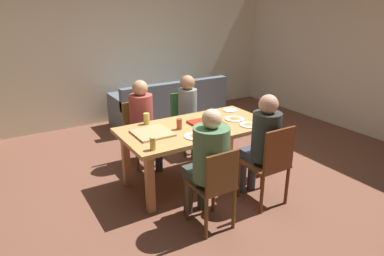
{
  "coord_description": "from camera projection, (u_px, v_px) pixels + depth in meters",
  "views": [
    {
      "loc": [
        -2.08,
        -3.32,
        2.16
      ],
      "look_at": [
        0.0,
        0.1,
        0.69
      ],
      "focal_mm": 31.77,
      "sensor_mm": 36.0,
      "label": 1
    }
  ],
  "objects": [
    {
      "name": "ground_plane",
      "position": [
        196.0,
        180.0,
        4.42
      ],
      "size": [
        20.0,
        20.0,
        0.0
      ],
      "primitive_type": "plane",
      "color": "brown"
    },
    {
      "name": "back_wall",
      "position": [
        113.0,
        48.0,
        6.29
      ],
      "size": [
        6.85,
        0.12,
        2.77
      ],
      "primitive_type": "cube",
      "color": "silver",
      "rests_on": "ground"
    },
    {
      "name": "side_wall_right",
      "position": [
        327.0,
        47.0,
        6.31
      ],
      "size": [
        0.12,
        4.97,
        2.77
      ],
      "primitive_type": "cube",
      "color": "silver",
      "rests_on": "ground"
    },
    {
      "name": "dining_table",
      "position": [
        196.0,
        133.0,
        4.19
      ],
      "size": [
        1.86,
        0.96,
        0.74
      ],
      "color": "tan",
      "rests_on": "ground"
    },
    {
      "name": "chair_0",
      "position": [
        140.0,
        131.0,
        4.79
      ],
      "size": [
        0.41,
        0.45,
        0.86
      ],
      "color": "brown",
      "rests_on": "ground"
    },
    {
      "name": "person_0",
      "position": [
        143.0,
        117.0,
        4.59
      ],
      "size": [
        0.32,
        0.55,
        1.21
      ],
      "color": "#383946",
      "rests_on": "ground"
    },
    {
      "name": "chair_1",
      "position": [
        215.0,
        185.0,
        3.3
      ],
      "size": [
        0.38,
        0.41,
        0.88
      ],
      "color": "brown",
      "rests_on": "ground"
    },
    {
      "name": "person_1",
      "position": [
        208.0,
        158.0,
        3.32
      ],
      "size": [
        0.36,
        0.52,
        1.25
      ],
      "color": "#36423B",
      "rests_on": "ground"
    },
    {
      "name": "chair_2",
      "position": [
        270.0,
        162.0,
        3.7
      ],
      "size": [
        0.43,
        0.45,
        0.95
      ],
      "color": "#623016",
      "rests_on": "ground"
    },
    {
      "name": "person_2",
      "position": [
        263.0,
        140.0,
        3.75
      ],
      "size": [
        0.31,
        0.47,
        1.27
      ],
      "color": "#393F4E",
      "rests_on": "ground"
    },
    {
      "name": "chair_3",
      "position": [
        185.0,
        119.0,
        5.21
      ],
      "size": [
        0.38,
        0.42,
        0.88
      ],
      "color": "#376B35",
      "rests_on": "ground"
    },
    {
      "name": "person_3",
      "position": [
        190.0,
        109.0,
        5.01
      ],
      "size": [
        0.28,
        0.51,
        1.18
      ],
      "color": "#2E3346",
      "rests_on": "ground"
    },
    {
      "name": "pizza_box_0",
      "position": [
        152.0,
        133.0,
        3.91
      ],
      "size": [
        0.42,
        0.42,
        0.02
      ],
      "color": "tan",
      "rests_on": "dining_table"
    },
    {
      "name": "pizza_box_1",
      "position": [
        206.0,
        123.0,
        4.22
      ],
      "size": [
        0.37,
        0.37,
        0.03
      ],
      "color": "red",
      "rests_on": "dining_table"
    },
    {
      "name": "plate_0",
      "position": [
        235.0,
        119.0,
        4.4
      ],
      "size": [
        0.25,
        0.25,
        0.03
      ],
      "color": "white",
      "rests_on": "dining_table"
    },
    {
      "name": "plate_1",
      "position": [
        230.0,
        110.0,
        4.77
      ],
      "size": [
        0.21,
        0.21,
        0.01
      ],
      "color": "white",
      "rests_on": "dining_table"
    },
    {
      "name": "plate_2",
      "position": [
        195.0,
        136.0,
        3.83
      ],
      "size": [
        0.26,
        0.26,
        0.03
      ],
      "color": "white",
      "rests_on": "dining_table"
    },
    {
      "name": "plate_3",
      "position": [
        249.0,
        125.0,
        4.18
      ],
      "size": [
        0.24,
        0.24,
        0.03
      ],
      "color": "white",
      "rests_on": "dining_table"
    },
    {
      "name": "drinking_glass_0",
      "position": [
        153.0,
        144.0,
        3.47
      ],
      "size": [
        0.07,
        0.07,
        0.14
      ],
      "primitive_type": "cylinder",
      "color": "#E3BF5D",
      "rests_on": "dining_table"
    },
    {
      "name": "drinking_glass_1",
      "position": [
        179.0,
        124.0,
        4.04
      ],
      "size": [
        0.07,
        0.07,
        0.13
      ],
      "primitive_type": "cylinder",
      "color": "#B6492D",
      "rests_on": "dining_table"
    },
    {
      "name": "drinking_glass_2",
      "position": [
        214.0,
        131.0,
        3.86
      ],
      "size": [
        0.08,
        0.08,
        0.11
      ],
      "primitive_type": "cylinder",
      "color": "silver",
      "rests_on": "dining_table"
    },
    {
      "name": "drinking_glass_3",
      "position": [
        147.0,
        119.0,
        4.21
      ],
      "size": [
        0.08,
        0.08,
        0.14
      ],
      "primitive_type": "cylinder",
      "color": "#E2C95A",
      "rests_on": "dining_table"
    },
    {
      "name": "couch",
      "position": [
        169.0,
        107.0,
        6.48
      ],
      "size": [
        2.11,
        0.86,
        0.83
      ],
      "color": "slate",
      "rests_on": "ground"
    }
  ]
}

